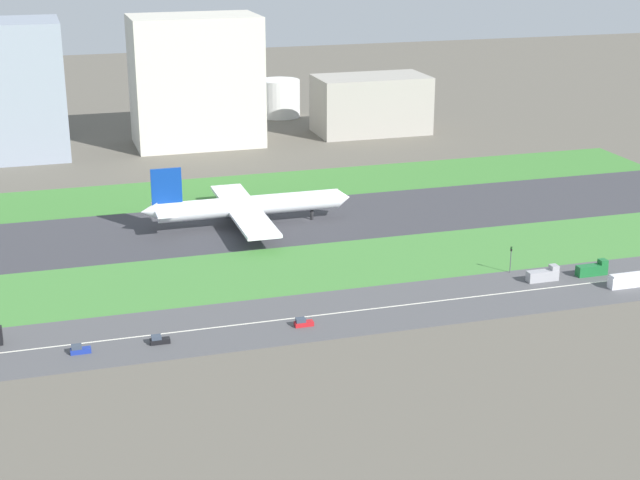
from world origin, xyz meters
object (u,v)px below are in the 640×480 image
office_tower (371,104)px  fuel_tank_west (212,107)px  traffic_light (511,258)px  truck_2 (593,269)px  truck_0 (543,275)px  fuel_tank_centre (279,98)px  car_2 (303,323)px  bus_0 (630,280)px  car_3 (80,350)px  terminal_building (3,90)px  hangar_building (196,81)px  car_0 (159,340)px  airliner (245,206)px

office_tower → fuel_tank_west: (-61.17, 45.00, -6.22)m
office_tower → traffic_light: bearing=-97.4°
truck_2 → fuel_tank_west: size_ratio=0.35×
truck_0 → fuel_tank_centre: (-12.25, 227.00, 6.97)m
car_2 → fuel_tank_west: 238.22m
office_tower → bus_0: bearing=-89.4°
car_3 → car_2: bearing=-180.0°
fuel_tank_centre → bus_0: bearing=-82.5°
traffic_light → fuel_tank_centre: (-6.85, 219.01, 4.35)m
bus_0 → traffic_light: (-24.53, 17.99, 2.47)m
car_2 → fuel_tank_west: (23.53, 237.00, 5.15)m
fuel_tank_west → traffic_light: bearing=-80.0°
terminal_building → fuel_tank_west: size_ratio=2.21×
traffic_light → fuel_tank_centre: size_ratio=0.38×
hangar_building → fuel_tank_west: (14.52, 45.00, -20.03)m
bus_0 → car_0: bearing=0.0°
traffic_light → fuel_tank_west: bearing=100.0°
bus_0 → fuel_tank_centre: bearing=-82.5°
airliner → fuel_tank_centre: airliner is taller
car_2 → fuel_tank_centre: (55.39, 237.00, 7.72)m
car_2 → office_tower: office_tower is taller
car_3 → car_2: (50.36, 0.00, 0.00)m
car_2 → truck_0: bearing=-171.6°
truck_2 → fuel_tank_centre: size_ratio=0.44×
airliner → car_2: 78.26m
truck_2 → fuel_tank_centre: bearing=96.7°
car_0 → fuel_tank_west: bearing=-103.5°
car_2 → fuel_tank_centre: size_ratio=0.23×
car_0 → hangar_building: size_ratio=0.08×
terminal_building → office_tower: (150.61, 0.00, -13.89)m
car_3 → fuel_tank_centre: size_ratio=0.23×
truck_2 → fuel_tank_centre: fuel_tank_centre is taller
airliner → bus_0: 114.12m
terminal_building → fuel_tank_centre: (121.29, 45.00, -17.55)m
terminal_building → office_tower: bearing=0.0°
truck_2 → car_2: truck_2 is taller
car_2 → office_tower: size_ratio=0.09×
truck_2 → office_tower: office_tower is taller
car_2 → terminal_building: bearing=-71.1°
terminal_building → hangar_building: (74.91, 0.00, -0.08)m
airliner → traffic_light: (58.67, -60.01, -1.94)m
office_tower → fuel_tank_west: bearing=143.7°
office_tower → fuel_tank_centre: office_tower is taller
hangar_building → fuel_tank_centre: size_ratio=2.73×
hangar_building → car_0: bearing=-102.4°
airliner → car_0: 86.39m
office_tower → car_2: bearing=-113.8°
car_0 → office_tower: size_ratio=0.09×
bus_0 → office_tower: (-2.05, 192.00, 10.47)m
truck_2 → traffic_light: 21.60m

